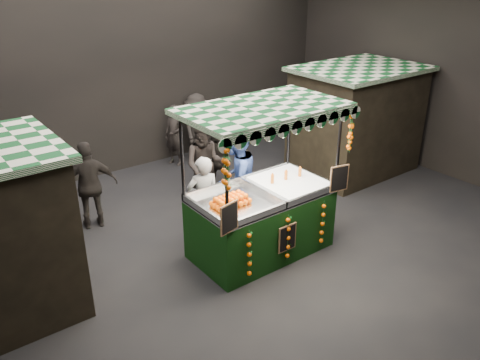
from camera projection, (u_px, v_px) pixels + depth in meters
ground at (252, 251)px, 8.99m from camera, size 12.00×12.00×0.00m
market_hall at (255, 66)px, 7.59m from camera, size 12.10×10.10×5.05m
neighbour_stall_right at (356, 120)px, 11.96m from camera, size 3.00×2.20×2.60m
juice_stall at (263, 210)px, 8.62m from camera, size 2.83×1.66×2.74m
vendor_grey at (203, 200)px, 9.00m from camera, size 0.71×0.56×1.70m
vendor_blue at (236, 179)px, 9.45m from camera, size 1.18×1.05×2.03m
shopper_0 at (36, 182)px, 9.42m from camera, size 0.78×0.59×1.93m
shopper_1 at (205, 165)px, 10.27m from camera, size 1.15×1.10×1.87m
shopper_2 at (90, 185)px, 9.47m from camera, size 1.12×0.68×1.78m
shopper_3 at (197, 126)px, 12.94m from camera, size 1.28×1.18×1.73m
shopper_5 at (220, 154)px, 11.36m from camera, size 1.25×1.35×1.51m
shopper_6 at (174, 135)px, 12.49m from camera, size 0.56×0.67×1.56m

